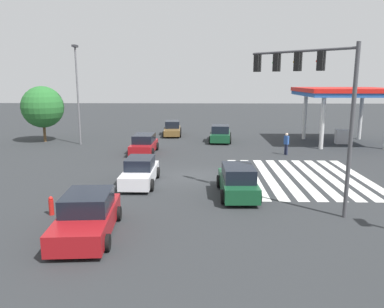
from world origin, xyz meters
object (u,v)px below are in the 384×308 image
car_4 (87,216)px  tree_corner_a (43,107)px  fire_hydrant (51,206)px  car_0 (220,134)px  car_1 (172,129)px  pedestrian (286,143)px  car_6 (144,144)px  car_5 (140,172)px  car_3 (238,181)px  street_light_pole_b (77,87)px  traffic_signal_mast (313,88)px

car_4 → tree_corner_a: size_ratio=0.91×
fire_hydrant → car_0: bearing=-22.8°
car_1 → pedestrian: pedestrian is taller
car_4 → car_1: bearing=172.7°
car_0 → car_1: size_ratio=0.98×
car_0 → fire_hydrant: car_0 is taller
car_4 → car_6: 16.50m
car_6 → fire_hydrant: bearing=-6.7°
car_0 → car_5: size_ratio=1.06×
car_3 → car_5: bearing=67.4°
street_light_pole_b → tree_corner_a: street_light_pole_b is taller
traffic_signal_mast → pedestrian: (12.59, -1.82, -4.60)m
car_4 → street_light_pole_b: (20.55, 6.86, 4.57)m
car_0 → street_light_pole_b: street_light_pole_b is taller
car_5 → pedestrian: 13.59m
traffic_signal_mast → car_0: traffic_signal_mast is taller
traffic_signal_mast → pedestrian: size_ratio=4.22×
car_3 → street_light_pole_b: (15.42, 13.21, 4.54)m
car_3 → pedestrian: 11.94m
car_1 → car_4: bearing=-5.5°
car_4 → fire_hydrant: (2.06, 2.26, -0.31)m
car_6 → car_0: bearing=133.2°
car_4 → pedestrian: (16.01, -11.27, 0.25)m
street_light_pole_b → car_6: bearing=-121.6°
tree_corner_a → fire_hydrant: bearing=-156.8°
car_1 → car_3: bearing=10.6°
car_5 → street_light_pole_b: bearing=-149.5°
car_4 → pedestrian: 19.58m
fire_hydrant → pedestrian: bearing=-44.1°
car_4 → car_6: (16.50, 0.27, -0.01)m
car_0 → car_6: size_ratio=1.09×
car_5 → street_light_pole_b: street_light_pole_b is taller
car_3 → fire_hydrant: 9.15m
fire_hydrant → car_4: bearing=-132.3°
street_light_pole_b → car_3: bearing=-139.4°
car_6 → pedestrian: (-0.49, -11.54, 0.26)m
traffic_signal_mast → car_6: (13.07, 9.72, -4.86)m
traffic_signal_mast → car_3: bearing=16.1°
car_5 → tree_corner_a: tree_corner_a is taller
car_5 → car_6: 9.33m
car_1 → car_3: 22.03m
car_3 → car_4: size_ratio=0.93×
traffic_signal_mast → pedestrian: traffic_signal_mast is taller
car_5 → car_6: bearing=-172.5°
car_6 → tree_corner_a: size_ratio=0.82×
car_3 → car_0: bearing=-1.4°
car_4 → street_light_pole_b: 22.14m
car_5 → tree_corner_a: (14.74, 11.71, 2.65)m
car_6 → pedestrian: size_ratio=2.46×
car_5 → street_light_pole_b: (13.32, 7.76, 4.60)m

